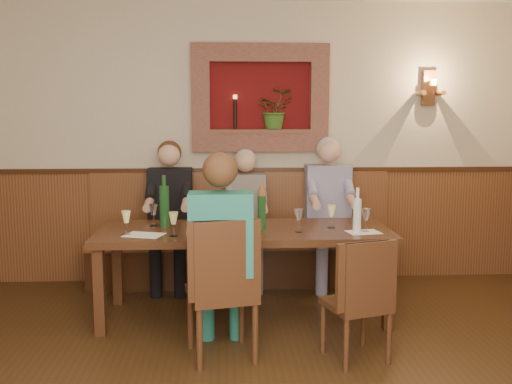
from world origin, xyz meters
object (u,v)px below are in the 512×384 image
person_chair_front (221,273)px  spittoon_bucket (230,217)px  chair_near_left (222,317)px  chair_near_right (357,324)px  wine_bottle_green_a (262,212)px  person_bench_right (329,225)px  dining_table (244,238)px  water_bottle (357,215)px  bench (241,251)px  person_bench_mid (246,231)px  person_bench_left (170,228)px  wine_bottle_green_b (164,205)px

person_chair_front → spittoon_bucket: (0.07, 0.71, 0.26)m
chair_near_left → chair_near_right: chair_near_left is taller
chair_near_right → wine_bottle_green_a: 1.23m
person_bench_right → dining_table: bearing=-135.9°
water_bottle → bench: bearing=127.9°
person_bench_mid → person_bench_right: person_bench_right is taller
chair_near_left → chair_near_right: 0.93m
chair_near_right → person_bench_left: size_ratio=0.60×
bench → person_chair_front: 1.75m
chair_near_left → person_bench_mid: 1.69m
chair_near_right → person_bench_left: 2.28m
wine_bottle_green_a → wine_bottle_green_b: (-0.81, 0.19, 0.03)m
bench → person_bench_right: 0.91m
person_bench_mid → water_bottle: size_ratio=3.73×
bench → person_bench_right: size_ratio=2.04×
person_bench_right → chair_near_right: bearing=-93.9°
person_chair_front → water_bottle: (1.08, 0.57, 0.30)m
person_chair_front → wine_bottle_green_a: 0.85m
person_bench_mid → person_bench_left: bearing=-179.8°
dining_table → chair_near_left: chair_near_left is taller
water_bottle → person_bench_mid: bearing=129.1°
dining_table → wine_bottle_green_b: (-0.67, 0.13, 0.26)m
dining_table → chair_near_right: bearing=-50.6°
person_bench_right → water_bottle: (0.03, -1.04, 0.29)m
wine_bottle_green_a → person_bench_right: bearing=51.1°
bench → water_bottle: bearing=-52.1°
person_bench_mid → person_bench_right: (0.82, -0.00, 0.05)m
person_bench_right → spittoon_bucket: 1.36m
dining_table → spittoon_bucket: bearing=-151.6°
wine_bottle_green_b → water_bottle: size_ratio=1.19×
person_bench_left → person_chair_front: size_ratio=0.99×
chair_near_left → wine_bottle_green_b: size_ratio=2.32×
dining_table → water_bottle: 0.94m
wine_bottle_green_b → person_bench_mid: bearing=44.9°
person_bench_right → spittoon_bucket: (-0.99, -0.90, 0.25)m
bench → person_chair_front: size_ratio=2.07×
person_chair_front → dining_table: bearing=76.4°
spittoon_bucket → wine_bottle_green_a: wine_bottle_green_a is taller
wine_bottle_green_b → dining_table: bearing=-11.0°
wine_bottle_green_b → spittoon_bucket: bearing=-19.7°
bench → person_bench_mid: bearing=-66.4°
person_bench_left → person_bench_right: size_ratio=0.98×
chair_near_right → wine_bottle_green_a: bearing=107.9°
spittoon_bucket → person_bench_right: bearing=42.5°
bench → person_bench_mid: (0.05, -0.10, 0.23)m
dining_table → person_bench_left: bearing=129.6°
chair_near_left → person_chair_front: bearing=84.9°
dining_table → water_bottle: bearing=-12.9°
person_bench_mid → wine_bottle_green_a: bearing=-83.9°
chair_near_right → spittoon_bucket: (-0.87, 0.84, 0.61)m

